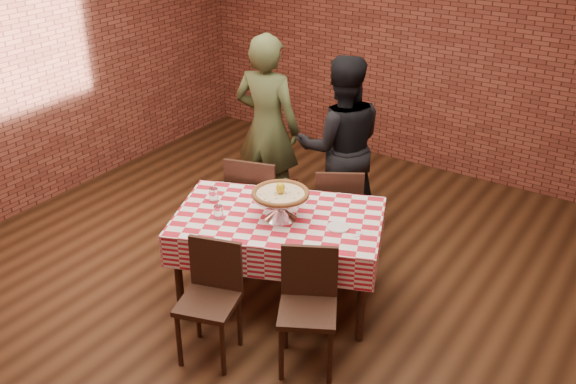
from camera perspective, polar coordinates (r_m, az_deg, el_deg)
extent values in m
plane|color=black|center=(5.47, -2.34, -8.29)|extent=(6.00, 6.00, 0.00)
plane|color=brown|center=(7.31, 11.65, 12.96)|extent=(5.50, 0.00, 5.50)
cube|color=#362015|center=(5.14, -0.81, -5.81)|extent=(1.76, 1.42, 0.75)
cylinder|color=beige|center=(4.82, -0.66, -0.17)|extent=(0.54, 0.54, 0.03)
ellipsoid|color=yellow|center=(4.80, -0.66, 0.36)|extent=(0.09, 0.09, 0.09)
cylinder|color=white|center=(4.90, -6.05, -1.79)|extent=(0.09, 0.09, 0.11)
cylinder|color=white|center=(5.16, -6.47, -0.25)|extent=(0.09, 0.09, 0.11)
cylinder|color=white|center=(4.79, 4.38, -3.07)|extent=(0.21, 0.21, 0.01)
cube|color=white|center=(4.71, 5.95, -3.78)|extent=(0.06, 0.06, 0.00)
cube|color=white|center=(4.74, 6.22, -3.55)|extent=(0.06, 0.05, 0.00)
cube|color=silver|center=(5.16, 0.21, 0.21)|extent=(0.14, 0.13, 0.15)
imported|color=#3F4826|center=(6.20, -1.82, 5.60)|extent=(0.70, 0.51, 1.79)
imported|color=black|center=(5.95, 4.60, 3.97)|extent=(1.03, 1.00, 1.68)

